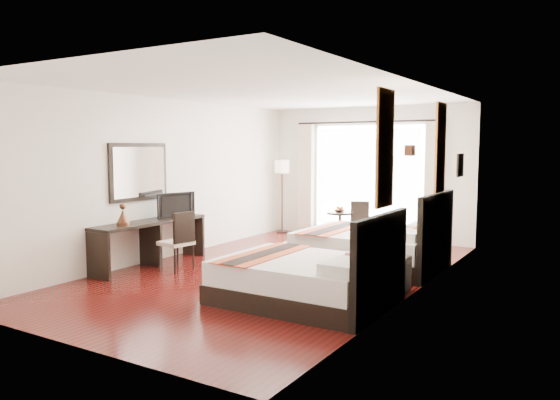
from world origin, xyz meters
The scene contains 29 objects.
floor centered at (0.00, 0.00, -0.01)m, with size 4.50×7.50×0.01m, color #3B0C0A.
ceiling centered at (0.00, 0.00, 2.79)m, with size 4.50×7.50×0.02m, color white.
wall_headboard centered at (2.25, 0.00, 1.40)m, with size 0.01×7.50×2.80m, color silver.
wall_desk centered at (-2.25, 0.00, 1.40)m, with size 0.01×7.50×2.80m, color silver.
wall_window centered at (0.00, 3.75, 1.40)m, with size 4.50×0.01×2.80m, color silver.
wall_entry centered at (0.00, -3.75, 1.40)m, with size 4.50×0.01×2.80m, color silver.
window_glass centered at (0.00, 3.73, 1.30)m, with size 2.40×0.02×2.20m, color white.
sheer_curtain centered at (0.00, 3.67, 1.30)m, with size 2.30×0.02×2.10m, color white.
drape_left centered at (-1.45, 3.63, 1.28)m, with size 0.35×0.14×2.35m, color beige.
drape_right centered at (1.45, 3.63, 1.28)m, with size 0.35×0.14×2.35m, color beige.
art_panel_near centered at (2.23, -1.20, 1.95)m, with size 0.03×0.50×1.35m, color maroon.
art_panel_far centered at (2.23, 1.12, 1.95)m, with size 0.03×0.50×1.35m, color maroon.
wall_sconce centered at (2.19, -0.19, 1.92)m, with size 0.10×0.14×0.14m, color #462719.
mirror_frame centered at (-2.22, -0.70, 1.55)m, with size 0.04×1.25×0.95m, color black.
mirror_glass centered at (-2.19, -0.70, 1.55)m, with size 0.01×1.12×0.82m, color white.
bed_near centered at (1.25, -1.20, 0.31)m, with size 2.11×1.65×1.19m.
bed_far centered at (1.19, 1.12, 0.33)m, with size 2.24×1.74×1.26m.
nightstand centered at (1.97, -0.19, 0.24)m, with size 0.41×0.50×0.48m, color black.
table_lamp centered at (2.00, -0.04, 0.75)m, with size 0.23×0.23×0.36m.
vase centered at (1.97, -0.33, 0.57)m, with size 0.14×0.14×0.14m, color black.
console_desk centered at (-1.99, -0.70, 0.38)m, with size 0.50×2.20×0.76m, color black.
television centered at (-1.97, -0.15, 0.97)m, with size 0.74×0.10×0.43m, color black.
bronze_figurine centered at (-1.99, -1.27, 0.90)m, with size 0.20×0.20×0.30m, color #462719, non-canonical shape.
desk_chair centered at (-1.39, -0.72, 0.29)m, with size 0.49×0.49×0.95m.
floor_lamp centered at (-1.94, 3.41, 1.40)m, with size 0.33×0.33×1.66m.
side_table centered at (-0.28, 2.96, 0.31)m, with size 0.54×0.54×0.62m, color black.
fruit_bowl centered at (-0.30, 2.98, 0.65)m, with size 0.22×0.22×0.05m, color #482C19.
window_chair centered at (0.17, 2.94, 0.26)m, with size 0.52×0.52×0.86m.
jute_rug centered at (-0.58, 2.24, 0.01)m, with size 1.29×0.88×0.01m, color tan.
Camera 1 is at (4.46, -7.15, 1.98)m, focal length 35.00 mm.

